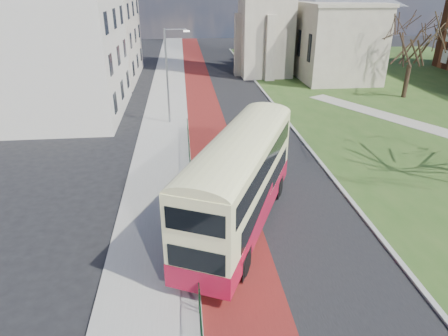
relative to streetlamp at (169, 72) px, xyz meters
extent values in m
plane|color=black|center=(4.35, -18.00, -4.59)|extent=(160.00, 160.00, 0.00)
cube|color=black|center=(5.85, 2.00, -4.59)|extent=(9.00, 120.00, 0.01)
cube|color=#591414|center=(3.15, 2.00, -4.59)|extent=(3.40, 120.00, 0.01)
cube|color=gray|center=(-0.65, 2.00, -4.53)|extent=(4.00, 120.00, 0.12)
cube|color=#999993|center=(1.35, 2.00, -4.53)|extent=(0.25, 120.00, 0.13)
cube|color=#999993|center=(10.45, 4.00, -4.53)|extent=(0.25, 80.00, 0.13)
cylinder|color=#0C391B|center=(1.40, -14.00, -3.49)|extent=(0.04, 24.00, 0.04)
cylinder|color=#0C391B|center=(1.40, -14.00, -4.44)|extent=(0.04, 24.00, 0.04)
cube|color=gray|center=(20.85, 20.00, -0.09)|extent=(9.00, 18.00, 9.00)
cube|color=beige|center=(-9.65, 4.00, 1.66)|extent=(10.00, 14.00, 12.50)
cube|color=#B4A998|center=(-9.65, 20.00, 0.91)|extent=(10.00, 16.00, 11.00)
cylinder|color=gray|center=(-0.15, 0.00, -0.47)|extent=(0.16, 0.16, 8.00)
cylinder|color=gray|center=(0.75, 0.00, 3.43)|extent=(1.80, 0.10, 0.10)
cube|color=silver|center=(1.65, 0.00, 3.28)|extent=(0.50, 0.18, 0.12)
cube|color=maroon|center=(3.72, -17.33, -3.52)|extent=(7.24, 11.69, 1.06)
cube|color=#F9F6A9|center=(3.72, -17.33, -1.46)|extent=(7.19, 11.63, 3.06)
cube|color=black|center=(2.64, -16.49, -2.41)|extent=(3.98, 8.70, 1.00)
cube|color=black|center=(5.06, -17.58, -2.41)|extent=(3.98, 8.70, 1.00)
cube|color=black|center=(2.51, -16.78, -0.82)|extent=(4.36, 9.55, 0.95)
cube|color=black|center=(4.93, -17.87, -0.82)|extent=(4.36, 9.55, 0.95)
cube|color=black|center=(6.10, -12.06, -2.41)|extent=(2.19, 1.05, 1.11)
cube|color=black|center=(6.10, -12.06, -0.82)|extent=(2.19, 1.05, 0.95)
cube|color=orange|center=(6.10, -12.06, -0.22)|extent=(1.76, 0.87, 0.32)
cylinder|color=black|center=(4.23, -13.22, -4.04)|extent=(0.74, 1.13, 1.10)
cylinder|color=black|center=(6.46, -14.23, -4.04)|extent=(0.74, 1.13, 1.10)
cylinder|color=black|center=(1.16, -20.00, -4.04)|extent=(0.74, 1.13, 1.10)
cylinder|color=black|center=(3.40, -21.01, -4.04)|extent=(0.74, 1.13, 1.10)
cylinder|color=#302318|center=(25.35, 6.42, -2.82)|extent=(0.58, 0.58, 3.47)
camera|label=1|loc=(1.11, -34.53, 6.75)|focal=32.00mm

